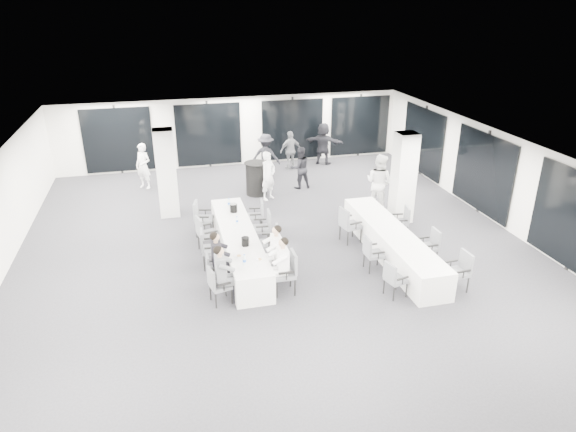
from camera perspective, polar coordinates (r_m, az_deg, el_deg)
name	(u,v)px	position (r m, az deg, el deg)	size (l,w,h in m)	color
room	(298,186)	(15.02, 1.07, 3.36)	(14.04, 16.04, 2.84)	#26262C
column_left	(167,173)	(16.52, -13.35, 4.65)	(0.60, 0.60, 2.80)	silver
column_right	(403,178)	(16.06, 12.70, 4.17)	(0.60, 0.60, 2.80)	silver
banquet_table_main	(239,245)	(13.80, -5.48, -3.19)	(0.90, 5.00, 0.75)	silver
banquet_table_side	(392,243)	(14.09, 11.44, -3.01)	(0.90, 5.00, 0.75)	silver
cocktail_table	(256,178)	(18.13, -3.53, 4.20)	(0.84, 0.84, 1.17)	black
chair_main_left_near	(217,283)	(11.81, -7.90, -7.41)	(0.55, 0.58, 0.91)	#57595F
chair_main_left_second	(213,268)	(12.48, -8.30, -5.74)	(0.45, 0.50, 0.87)	#57595F
chair_main_left_mid	(208,246)	(13.33, -8.87, -3.35)	(0.56, 0.61, 1.04)	#57595F
chair_main_left_fourth	(205,232)	(14.16, -9.23, -1.76)	(0.62, 0.65, 1.02)	#57595F
chair_main_left_far	(201,216)	(15.18, -9.64, -0.01)	(0.62, 0.65, 1.02)	#57595F
chair_main_right_near	(288,270)	(12.09, -0.05, -6.01)	(0.52, 0.59, 1.03)	#57595F
chair_main_right_second	(280,259)	(12.70, -0.85, -4.83)	(0.49, 0.54, 0.91)	#57595F
chair_main_right_mid	(272,241)	(13.56, -1.81, -2.76)	(0.57, 0.60, 0.97)	#57595F
chair_main_right_fourth	(264,225)	(14.45, -2.66, -1.04)	(0.53, 0.58, 0.98)	#57595F
chair_main_right_far	(258,214)	(15.31, -3.39, 0.26)	(0.52, 0.56, 0.92)	#57595F
chair_side_left_near	(394,277)	(12.21, 11.65, -6.69)	(0.53, 0.56, 0.88)	#57595F
chair_side_left_mid	(372,252)	(13.22, 9.28, -3.92)	(0.47, 0.53, 0.92)	#57595F
chair_side_left_far	(348,223)	(14.61, 6.71, -0.77)	(0.61, 0.65, 1.03)	#57595F
chair_side_right_near	(460,269)	(12.87, 18.58, -5.57)	(0.52, 0.57, 0.98)	#57595F
chair_side_right_mid	(430,244)	(13.95, 15.54, -3.01)	(0.47, 0.53, 0.92)	#57595F
chair_side_right_far	(402,220)	(15.27, 12.57, -0.39)	(0.53, 0.56, 0.90)	#57595F
seated_guest_a	(223,271)	(11.69, -7.20, -6.03)	(0.50, 0.38, 1.44)	slate
seated_guest_b	(219,256)	(12.34, -7.65, -4.39)	(0.50, 0.38, 1.44)	black
seated_guest_c	(280,262)	(11.94, -0.86, -5.17)	(0.50, 0.38, 1.44)	white
seated_guest_d	(274,249)	(12.54, -1.59, -3.71)	(0.50, 0.38, 1.44)	white
standing_guest_a	(268,173)	(17.55, -2.20, 4.83)	(0.70, 0.56, 1.91)	white
standing_guest_b	(300,165)	(18.63, 1.35, 5.70)	(0.85, 0.52, 1.76)	black
standing_guest_c	(266,153)	(19.79, -2.47, 7.00)	(1.25, 0.63, 1.93)	black
standing_guest_d	(291,148)	(20.74, 0.29, 7.58)	(1.05, 0.59, 1.78)	slate
standing_guest_e	(400,155)	(19.97, 12.36, 6.62)	(0.93, 0.57, 1.93)	white
standing_guest_f	(323,141)	(21.46, 3.95, 8.33)	(1.81, 0.70, 1.97)	black
standing_guest_g	(143,163)	(19.35, -15.81, 5.68)	(0.69, 0.55, 1.88)	white
standing_guest_h	(379,179)	(16.88, 10.11, 4.11)	(1.03, 0.63, 2.13)	white
ice_bucket_near	(245,241)	(12.85, -4.77, -2.84)	(0.19, 0.19, 0.22)	black
ice_bucket_far	(234,208)	(14.87, -6.07, 0.90)	(0.22, 0.22, 0.25)	black
water_bottle_a	(244,260)	(11.97, -4.87, -4.86)	(0.08, 0.08, 0.24)	silver
water_bottle_b	(237,220)	(14.10, -5.69, -0.47)	(0.07, 0.07, 0.20)	silver
water_bottle_c	(229,203)	(15.28, -6.58, 1.49)	(0.08, 0.08, 0.24)	silver
plate_a	(239,256)	(12.40, -5.47, -4.42)	(0.19, 0.19, 0.03)	white
plate_b	(259,259)	(12.20, -3.23, -4.84)	(0.21, 0.21, 0.03)	white
plate_c	(248,242)	(13.05, -4.52, -2.90)	(0.20, 0.20, 0.03)	white
wine_glass	(257,260)	(11.86, -3.46, -4.92)	(0.08, 0.08, 0.21)	silver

